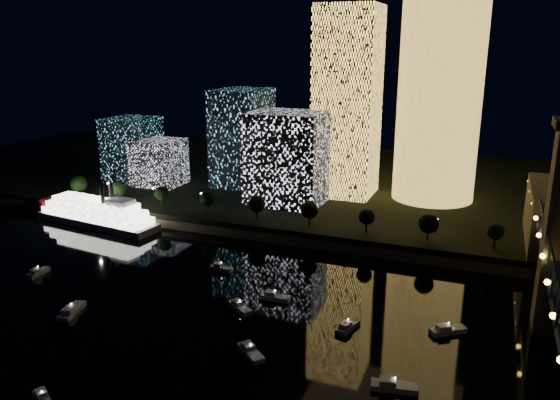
{
  "coord_description": "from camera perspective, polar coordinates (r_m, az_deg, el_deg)",
  "views": [
    {
      "loc": [
        46.84,
        -82.74,
        65.51
      ],
      "look_at": [
        -7.89,
        55.0,
        23.14
      ],
      "focal_mm": 35.0,
      "sensor_mm": 36.0,
      "label": 1
    }
  ],
  "objects": [
    {
      "name": "ground",
      "position": [
        115.47,
        -6.82,
        -18.74
      ],
      "size": [
        520.0,
        520.0,
        0.0
      ],
      "primitive_type": "plane",
      "color": "black",
      "rests_on": "ground"
    },
    {
      "name": "far_bank",
      "position": [
        255.13,
        10.42,
        1.39
      ],
      "size": [
        420.0,
        160.0,
        5.0
      ],
      "primitive_type": "cube",
      "color": "black",
      "rests_on": "ground"
    },
    {
      "name": "seawall",
      "position": [
        182.84,
        5.45,
        -4.62
      ],
      "size": [
        420.0,
        6.0,
        3.0
      ],
      "primitive_type": "cube",
      "color": "#6B5E4C",
      "rests_on": "ground"
    },
    {
      "name": "tower_cylindrical",
      "position": [
        224.47,
        16.34,
        10.66
      ],
      "size": [
        34.0,
        34.0,
        84.24
      ],
      "color": "#FFBF51",
      "rests_on": "far_bank"
    },
    {
      "name": "tower_rectangular",
      "position": [
        225.33,
        7.05,
        10.05
      ],
      "size": [
        23.75,
        23.75,
        75.57
      ],
      "primitive_type": "cube",
      "color": "#FFBF51",
      "rests_on": "far_bank"
    },
    {
      "name": "midrise_blocks",
      "position": [
        235.34,
        -5.66,
        5.32
      ],
      "size": [
        104.62,
        47.08,
        41.89
      ],
      "color": "white",
      "rests_on": "far_bank"
    },
    {
      "name": "riverboat",
      "position": [
        218.08,
        -19.08,
        -1.25
      ],
      "size": [
        56.84,
        18.31,
        16.83
      ],
      "color": "silver",
      "rests_on": "ground"
    },
    {
      "name": "motorboats",
      "position": [
        129.52,
        -7.22,
        -14.16
      ],
      "size": [
        121.11,
        73.9,
        2.78
      ],
      "color": "silver",
      "rests_on": "ground"
    },
    {
      "name": "esplanade_trees",
      "position": [
        197.14,
        -3.75,
        -0.3
      ],
      "size": [
        165.98,
        6.69,
        8.85
      ],
      "color": "black",
      "rests_on": "far_bank"
    },
    {
      "name": "street_lamps",
      "position": [
        202.4,
        -2.79,
        -0.27
      ],
      "size": [
        132.7,
        0.7,
        5.65
      ],
      "color": "black",
      "rests_on": "far_bank"
    }
  ]
}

